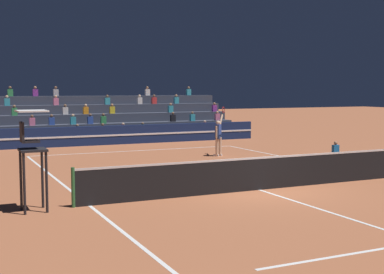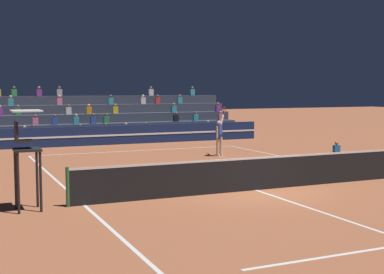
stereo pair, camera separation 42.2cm
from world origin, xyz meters
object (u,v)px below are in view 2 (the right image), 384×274
(ball_kid_courtside, at_px, (336,153))
(tennis_player, at_px, (219,136))
(umpire_chair, at_px, (25,146))
(tennis_ball, at_px, (233,161))

(ball_kid_courtside, distance_m, tennis_player, 5.47)
(umpire_chair, height_order, tennis_player, umpire_chair)
(umpire_chair, distance_m, tennis_player, 12.84)
(tennis_player, bearing_deg, umpire_chair, -140.35)
(tennis_ball, bearing_deg, ball_kid_courtside, -17.97)
(tennis_player, bearing_deg, ball_kid_courtside, -38.43)
(umpire_chair, distance_m, tennis_ball, 11.58)
(tennis_ball, bearing_deg, umpire_chair, -146.83)
(umpire_chair, distance_m, ball_kid_courtside, 14.98)
(ball_kid_courtside, height_order, tennis_player, tennis_player)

